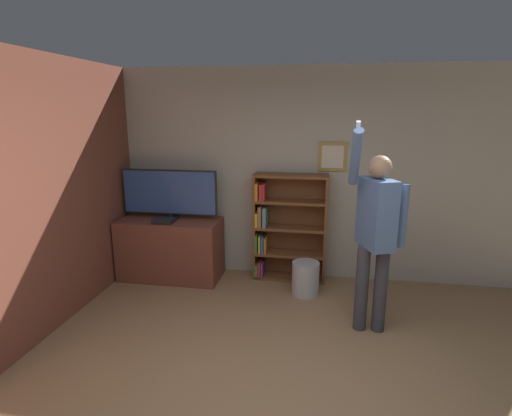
% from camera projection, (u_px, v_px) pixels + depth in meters
% --- Properties ---
extents(wall_back, '(6.74, 0.09, 2.70)m').
position_uv_depth(wall_back, '(304.00, 175.00, 5.12)').
color(wall_back, '#B2AD9E').
rests_on(wall_back, ground_plane).
extents(wall_side_brick, '(0.06, 4.33, 2.70)m').
position_uv_depth(wall_side_brick, '(67.00, 190.00, 4.17)').
color(wall_side_brick, brown).
rests_on(wall_side_brick, ground_plane).
extents(tv_ledge, '(1.30, 0.60, 0.79)m').
position_uv_depth(tv_ledge, '(171.00, 249.00, 5.24)').
color(tv_ledge, brown).
rests_on(tv_ledge, ground_plane).
extents(television, '(1.25, 0.22, 0.64)m').
position_uv_depth(television, '(170.00, 193.00, 5.12)').
color(television, black).
rests_on(television, tv_ledge).
extents(game_console, '(0.25, 0.22, 0.05)m').
position_uv_depth(game_console, '(164.00, 221.00, 5.01)').
color(game_console, black).
rests_on(game_console, tv_ledge).
extents(bookshelf, '(0.94, 0.28, 1.39)m').
position_uv_depth(bookshelf, '(285.00, 228.00, 5.15)').
color(bookshelf, brown).
rests_on(bookshelf, ground_plane).
extents(person, '(0.56, 0.57, 2.08)m').
position_uv_depth(person, '(376.00, 228.00, 3.80)').
color(person, '#383842').
rests_on(person, ground_plane).
extents(waste_bin, '(0.33, 0.33, 0.40)m').
position_uv_depth(waste_bin, '(305.00, 278.00, 4.79)').
color(waste_bin, '#B7B7BC').
rests_on(waste_bin, ground_plane).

